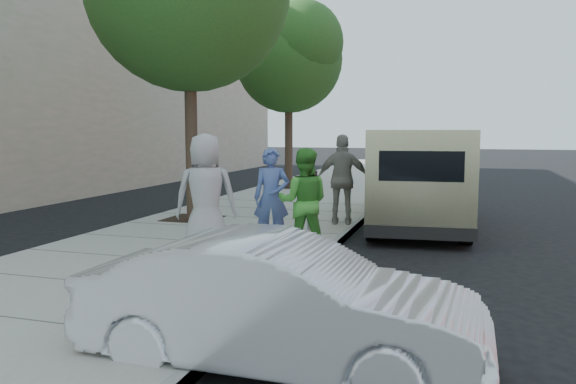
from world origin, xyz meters
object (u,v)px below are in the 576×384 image
(person_striped_polo, at_px, (343,179))
(parking_meter, at_px, (309,192))
(person_officer, at_px, (272,197))
(sedan, at_px, (280,304))
(person_green_shirt, at_px, (304,202))
(tree_far, at_px, (290,54))
(person_gray_shirt, at_px, (206,196))
(van, at_px, (418,175))

(person_striped_polo, bearing_deg, parking_meter, 78.35)
(person_striped_polo, bearing_deg, person_officer, 63.52)
(sedan, relative_size, person_green_shirt, 2.13)
(tree_far, xyz_separation_m, person_gray_shirt, (2.03, -11.21, -3.73))
(person_officer, relative_size, person_gray_shirt, 0.87)
(person_officer, distance_m, person_striped_polo, 2.78)
(parking_meter, bearing_deg, person_officer, -170.19)
(van, bearing_deg, tree_far, 124.02)
(sedan, distance_m, person_green_shirt, 4.18)
(sedan, bearing_deg, person_gray_shirt, 35.58)
(tree_far, bearing_deg, person_gray_shirt, -79.74)
(sedan, xyz_separation_m, person_gray_shirt, (-2.34, 3.34, 0.54))
(parking_meter, bearing_deg, sedan, -61.36)
(parking_meter, distance_m, person_gray_shirt, 1.81)
(tree_far, bearing_deg, van, -50.89)
(person_officer, xyz_separation_m, person_striped_polo, (0.74, 2.67, 0.11))
(parking_meter, xyz_separation_m, person_green_shirt, (0.03, -0.43, -0.11))
(parking_meter, distance_m, van, 4.24)
(parking_meter, height_order, person_gray_shirt, person_gray_shirt)
(tree_far, bearing_deg, person_officer, -74.76)
(tree_far, xyz_separation_m, sedan, (4.37, -14.55, -4.26))
(tree_far, distance_m, person_gray_shirt, 11.98)
(van, distance_m, person_green_shirt, 4.63)
(tree_far, xyz_separation_m, van, (4.97, -6.12, -3.71))
(van, bearing_deg, sedan, -99.22)
(person_gray_shirt, height_order, person_striped_polo, person_gray_shirt)
(person_gray_shirt, relative_size, person_striped_polo, 1.02)
(tree_far, bearing_deg, person_green_shirt, -71.78)
(van, relative_size, person_striped_polo, 3.10)
(parking_meter, bearing_deg, person_green_shirt, -69.47)
(parking_meter, height_order, person_striped_polo, person_striped_polo)
(tree_far, distance_m, person_green_shirt, 11.70)
(person_green_shirt, bearing_deg, sedan, 91.76)
(person_officer, bearing_deg, parking_meter, -24.38)
(sedan, relative_size, person_officer, 2.15)
(tree_far, distance_m, parking_meter, 11.27)
(person_green_shirt, xyz_separation_m, person_striped_polo, (0.00, 3.19, 0.10))
(sedan, distance_m, person_striped_polo, 7.33)
(sedan, distance_m, person_officer, 4.88)
(person_striped_polo, bearing_deg, sedan, 86.10)
(person_green_shirt, height_order, person_striped_polo, person_striped_polo)
(sedan, bearing_deg, tree_far, 17.32)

